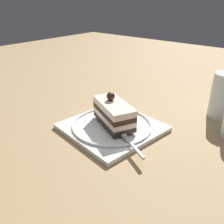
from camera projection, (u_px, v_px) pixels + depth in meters
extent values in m
plane|color=#91754F|center=(104.00, 132.00, 0.57)|extent=(2.40, 2.40, 0.00)
cube|color=white|center=(112.00, 128.00, 0.58)|extent=(0.23, 0.23, 0.01)
torus|color=white|center=(112.00, 124.00, 0.57)|extent=(0.22, 0.22, 0.01)
cube|color=#332418|center=(114.00, 121.00, 0.57)|extent=(0.10, 0.13, 0.01)
cube|color=#F3DBC4|center=(114.00, 116.00, 0.56)|extent=(0.10, 0.13, 0.01)
cube|color=#2F230F|center=(114.00, 111.00, 0.56)|extent=(0.10, 0.13, 0.01)
cube|color=#F3D9CD|center=(114.00, 106.00, 0.55)|extent=(0.10, 0.13, 0.01)
cube|color=#F0E5C5|center=(114.00, 103.00, 0.55)|extent=(0.10, 0.13, 0.00)
sphere|color=#362019|center=(111.00, 96.00, 0.56)|extent=(0.02, 0.02, 0.02)
cube|color=silver|center=(134.00, 147.00, 0.48)|extent=(0.04, 0.07, 0.00)
cube|color=silver|center=(124.00, 136.00, 0.51)|extent=(0.02, 0.02, 0.00)
cube|color=silver|center=(122.00, 130.00, 0.54)|extent=(0.02, 0.03, 0.00)
cube|color=silver|center=(121.00, 131.00, 0.54)|extent=(0.02, 0.03, 0.00)
cube|color=silver|center=(119.00, 131.00, 0.53)|extent=(0.02, 0.03, 0.00)
cube|color=silver|center=(118.00, 131.00, 0.53)|extent=(0.02, 0.03, 0.00)
cylinder|color=orange|center=(224.00, 103.00, 0.63)|extent=(0.06, 0.06, 0.07)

